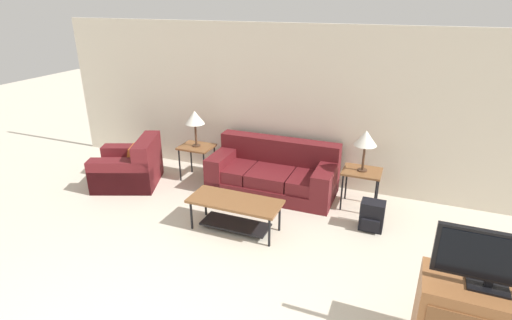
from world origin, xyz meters
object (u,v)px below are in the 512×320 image
at_px(table_lamp_right, 366,139).
at_px(couch, 273,174).
at_px(table_lamp_left, 195,118).
at_px(backpack, 372,216).
at_px(television, 495,259).
at_px(side_table_left, 197,150).
at_px(coffee_table, 235,208).
at_px(armchair, 130,168).
at_px(side_table_right, 362,175).

bearing_deg(table_lamp_right, couch, 178.61).
distance_m(couch, table_lamp_left, 1.60).
bearing_deg(backpack, table_lamp_left, 169.49).
bearing_deg(television, backpack, 120.15).
bearing_deg(television, table_lamp_right, 118.78).
relative_size(couch, side_table_left, 3.33).
bearing_deg(coffee_table, television, -22.22).
bearing_deg(armchair, couch, 15.26).
xyz_separation_m(side_table_right, table_lamp_left, (-2.77, 0.00, 0.56)).
relative_size(armchair, backpack, 3.08).
xyz_separation_m(coffee_table, table_lamp_left, (-1.30, 1.27, 0.77)).
bearing_deg(coffee_table, couch, 86.37).
relative_size(side_table_right, table_lamp_right, 0.98).
height_order(armchair, coffee_table, armchair).
height_order(coffee_table, table_lamp_left, table_lamp_left).
xyz_separation_m(coffee_table, side_table_right, (1.47, 1.27, 0.21)).
xyz_separation_m(couch, armchair, (-2.34, -0.64, -0.01)).
bearing_deg(couch, armchair, -164.74).
xyz_separation_m(couch, table_lamp_right, (1.39, -0.03, 0.80)).
bearing_deg(backpack, side_table_right, 113.99).
relative_size(side_table_left, television, 0.67).
xyz_separation_m(side_table_left, side_table_right, (2.77, 0.00, 0.00)).
distance_m(coffee_table, table_lamp_right, 2.09).
xyz_separation_m(armchair, coffee_table, (2.26, -0.67, 0.05)).
xyz_separation_m(table_lamp_left, television, (4.10, -2.41, -0.05)).
bearing_deg(table_lamp_right, side_table_right, 0.00).
xyz_separation_m(side_table_left, table_lamp_right, (2.77, 0.00, 0.56)).
distance_m(armchair, side_table_left, 1.16).
distance_m(armchair, television, 5.42).
relative_size(coffee_table, side_table_right, 2.07).
relative_size(armchair, table_lamp_right, 2.06).
xyz_separation_m(side_table_left, backpack, (3.02, -0.56, -0.34)).
bearing_deg(coffee_table, side_table_left, 135.72).
distance_m(armchair, coffee_table, 2.36).
height_order(armchair, side_table_right, armchair).
relative_size(side_table_left, table_lamp_right, 0.98).
distance_m(coffee_table, side_table_right, 1.95).
bearing_deg(side_table_right, backpack, -66.01).
relative_size(couch, side_table_right, 3.33).
bearing_deg(table_lamp_left, backpack, -10.51).
bearing_deg(television, side_table_right, 118.78).
relative_size(coffee_table, backpack, 3.04).
xyz_separation_m(table_lamp_right, backpack, (0.25, -0.56, -0.90)).
bearing_deg(table_lamp_left, television, -30.49).
distance_m(table_lamp_right, backpack, 1.09).
bearing_deg(table_lamp_left, side_table_left, 180.00).
relative_size(table_lamp_left, television, 0.69).
xyz_separation_m(couch, table_lamp_left, (-1.39, -0.03, 0.80)).
relative_size(side_table_left, side_table_right, 1.00).
xyz_separation_m(coffee_table, table_lamp_right, (1.47, 1.27, 0.77)).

